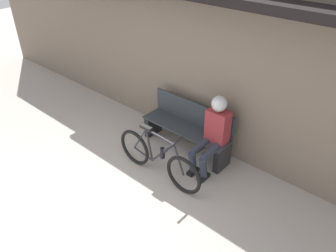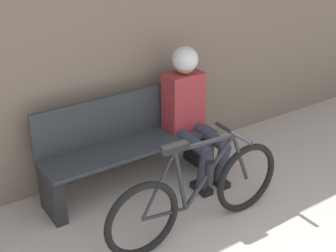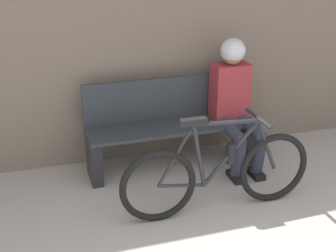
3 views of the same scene
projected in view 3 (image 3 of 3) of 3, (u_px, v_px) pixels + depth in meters
name	position (u px, v px, depth m)	size (l,w,h in m)	color
park_bench_near	(171.00, 128.00, 4.37)	(1.58, 0.42, 0.84)	#2D3338
bicycle	(218.00, 173.00, 3.66)	(1.59, 0.40, 0.82)	black
person_seated	(234.00, 96.00, 4.31)	(0.34, 0.66, 1.21)	#2D3342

